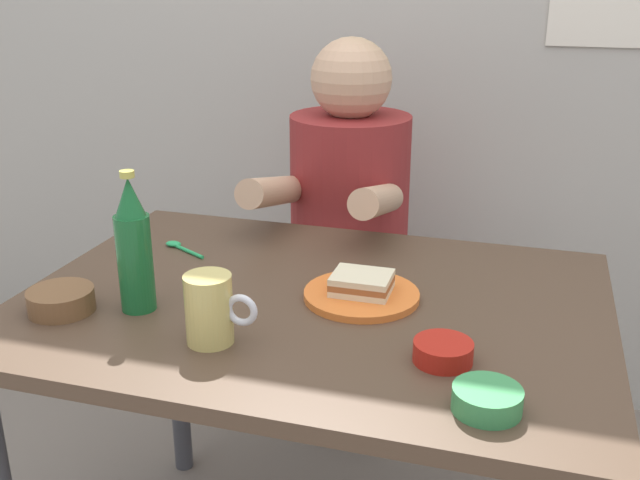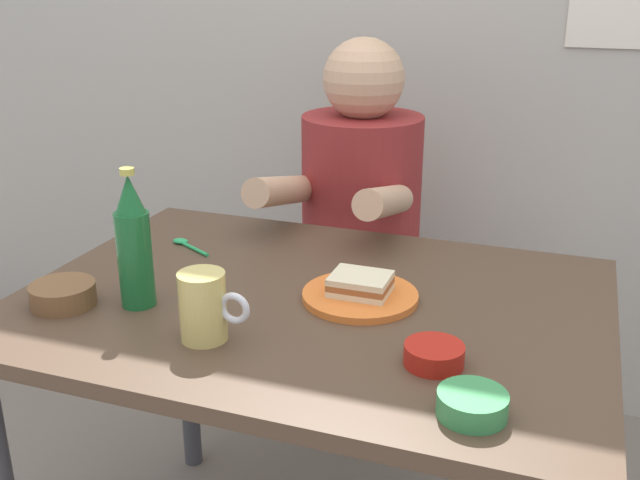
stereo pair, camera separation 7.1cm
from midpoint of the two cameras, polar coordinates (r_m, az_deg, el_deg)
The scene contains 11 objects.
dining_table at distance 1.44m, azimuth 0.75°, elevation -7.89°, with size 1.10×0.80×0.74m.
stool at distance 2.14m, azimuth 3.97°, elevation -7.01°, with size 0.34×0.34×0.45m.
person_seated at distance 1.97m, azimuth 4.17°, elevation 3.67°, with size 0.33×0.56×0.72m.
plate_orange at distance 1.40m, azimuth 4.60°, elevation -4.37°, with size 0.22×0.22×0.01m, color orange.
sandwich at distance 1.39m, azimuth 4.63°, elevation -3.43°, with size 0.11×0.09×0.04m.
beer_mug at distance 1.24m, azimuth -7.34°, elevation -5.16°, with size 0.13×0.08×0.12m.
beer_bottle at distance 1.36m, azimuth -12.81°, elevation -0.38°, with size 0.06×0.06×0.26m.
condiment_bowl_brown at distance 1.43m, azimuth -17.99°, elevation -3.98°, with size 0.12×0.12×0.04m.
dip_bowl_green at distance 1.08m, azimuth 13.64°, elevation -12.24°, with size 0.10×0.10×0.03m.
sambal_bowl_red at distance 1.19m, azimuth 10.57°, elevation -8.71°, with size 0.10×0.10×0.03m.
spoon at distance 1.68m, azimuth -9.19°, elevation -0.32°, with size 0.12×0.07×0.01m.
Camera 2 is at (0.45, -1.19, 1.33)m, focal length 41.23 mm.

